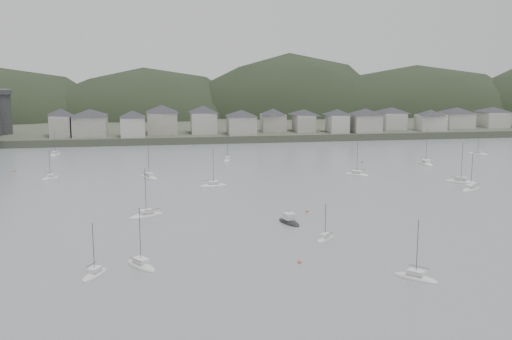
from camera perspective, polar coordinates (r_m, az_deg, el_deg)
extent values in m
plane|color=slate|center=(101.57, 6.73, -10.84)|extent=(900.00, 900.00, 0.00)
cube|color=#383D2D|center=(388.57, -5.09, 5.06)|extent=(900.00, 250.00, 3.00)
ellipsoid|color=black|center=(375.68, -21.94, 2.39)|extent=(138.98, 92.48, 81.13)
ellipsoid|color=black|center=(366.97, -9.86, 2.84)|extent=(132.08, 90.41, 79.74)
ellipsoid|color=black|center=(375.30, 2.93, 2.73)|extent=(133.88, 88.37, 101.41)
ellipsoid|color=black|center=(392.73, 13.92, 3.12)|extent=(165.81, 81.78, 82.55)
cube|color=gray|center=(277.34, -16.99, 3.78)|extent=(8.34, 12.91, 8.59)
pyramid|color=#2B2B30|center=(276.80, -17.06, 4.97)|extent=(15.78, 15.78, 3.01)
cube|color=gray|center=(275.33, -14.60, 3.83)|extent=(13.68, 13.35, 8.36)
pyramid|color=#2B2B30|center=(274.79, -14.65, 5.00)|extent=(20.07, 20.07, 2.93)
cube|color=#B4B2A9|center=(268.90, -10.93, 3.80)|extent=(9.78, 10.20, 8.08)
pyramid|color=#2B2B30|center=(268.36, -10.97, 4.95)|extent=(14.83, 14.83, 2.83)
cube|color=gray|center=(278.27, -8.39, 4.19)|extent=(12.59, 13.33, 9.09)
pyramid|color=#2B2B30|center=(277.70, -8.42, 5.45)|extent=(19.24, 19.24, 3.18)
cube|color=#B4B2A9|center=(277.49, -4.70, 4.23)|extent=(10.74, 12.17, 8.87)
pyramid|color=#2B2B30|center=(276.93, -4.72, 5.46)|extent=(17.01, 17.01, 3.10)
cube|color=gray|center=(272.67, -1.30, 4.03)|extent=(11.63, 12.09, 7.69)
pyramid|color=#2B2B30|center=(272.16, -1.31, 5.11)|extent=(17.61, 17.61, 2.69)
cube|color=gray|center=(283.60, 1.54, 4.24)|extent=(10.37, 9.35, 7.44)
pyramid|color=#2B2B30|center=(283.12, 1.55, 5.25)|extent=(14.65, 14.65, 2.60)
cube|color=gray|center=(284.02, 4.29, 4.20)|extent=(8.24, 12.20, 7.22)
pyramid|color=#2B2B30|center=(283.55, 4.30, 5.18)|extent=(15.17, 15.17, 2.53)
cube|color=#B4B2A9|center=(282.48, 7.28, 4.14)|extent=(8.06, 10.91, 7.46)
pyramid|color=#2B2B30|center=(282.00, 7.30, 5.16)|extent=(14.08, 14.08, 2.61)
cube|color=gray|center=(284.74, 9.75, 4.14)|extent=(11.73, 11.78, 7.66)
pyramid|color=#2B2B30|center=(284.25, 9.78, 5.18)|extent=(17.46, 17.46, 2.68)
cube|color=#B4B2A9|center=(299.33, 12.03, 4.33)|extent=(10.19, 13.02, 7.33)
pyramid|color=#2B2B30|center=(298.88, 12.06, 5.27)|extent=(17.23, 17.23, 2.57)
cube|color=#B4B2A9|center=(296.96, 15.33, 4.10)|extent=(11.70, 9.81, 6.88)
pyramid|color=#2B2B30|center=(296.52, 15.37, 4.99)|extent=(15.97, 15.97, 2.41)
cube|color=#B4B2A9|center=(312.10, 17.50, 4.28)|extent=(12.83, 12.48, 7.00)
pyramid|color=#2B2B30|center=(311.68, 17.54, 5.15)|extent=(18.79, 18.79, 2.45)
cube|color=#B4B2A9|center=(321.11, 20.40, 4.27)|extent=(11.07, 13.50, 6.97)
pyramid|color=#2B2B30|center=(320.71, 20.45, 5.10)|extent=(18.25, 18.25, 2.44)
ellipsoid|color=beige|center=(223.11, -2.58, 0.86)|extent=(4.04, 7.30, 1.39)
cube|color=silver|center=(222.95, -2.58, 1.12)|extent=(2.14, 2.76, 0.70)
cylinder|color=#3F3F42|center=(222.42, -2.58, 2.01)|extent=(0.12, 0.12, 8.70)
cylinder|color=#3F3F42|center=(224.01, -2.70, 1.30)|extent=(0.95, 3.04, 0.10)
ellipsoid|color=beige|center=(250.86, 19.20, 1.35)|extent=(6.92, 7.37, 1.53)
cube|color=silver|center=(250.70, 19.22, 1.59)|extent=(3.04, 3.13, 0.70)
cylinder|color=#3F3F42|center=(250.19, 19.27, 2.46)|extent=(0.12, 0.12, 9.58)
cylinder|color=#3F3F42|center=(249.30, 19.15, 1.67)|extent=(2.36, 2.65, 0.10)
ellipsoid|color=beige|center=(246.62, -17.49, 1.30)|extent=(4.41, 7.59, 1.45)
cube|color=silver|center=(246.47, -17.50, 1.53)|extent=(2.29, 2.90, 0.70)
cylinder|color=#3F3F42|center=(245.97, -17.54, 2.37)|extent=(0.12, 0.12, 9.04)
cylinder|color=#3F3F42|center=(245.12, -17.46, 1.62)|extent=(1.09, 3.13, 0.10)
ellipsoid|color=beige|center=(193.61, 17.83, -1.07)|extent=(9.16, 7.72, 1.83)
cube|color=silver|center=(193.39, 17.85, -0.72)|extent=(3.78, 3.51, 0.70)
cylinder|color=#3F3F42|center=(192.59, 17.93, 0.64)|extent=(0.12, 0.12, 11.46)
cylinder|color=#3F3F42|center=(191.85, 17.63, -0.62)|extent=(3.41, 2.48, 0.10)
ellipsoid|color=beige|center=(109.93, 14.10, -9.39)|extent=(7.18, 7.50, 1.57)
cube|color=silver|center=(109.58, 14.12, -8.86)|extent=(3.14, 3.20, 0.70)
cylinder|color=#3F3F42|center=(108.36, 14.22, -6.87)|extent=(0.12, 0.12, 9.84)
cylinder|color=#3F3F42|center=(110.67, 14.39, -8.38)|extent=(2.47, 2.68, 0.10)
ellipsoid|color=beige|center=(111.57, -14.22, -9.10)|extent=(5.22, 7.34, 1.42)
cube|color=silver|center=(111.25, -14.25, -8.61)|extent=(2.51, 2.91, 0.70)
cylinder|color=#3F3F42|center=(110.17, -14.33, -6.86)|extent=(0.12, 0.12, 8.85)
cylinder|color=#3F3F42|center=(112.21, -14.50, -8.16)|extent=(1.53, 2.89, 0.10)
ellipsoid|color=beige|center=(222.68, 14.93, 0.51)|extent=(3.17, 9.71, 1.94)
cube|color=silver|center=(222.48, 14.95, 0.83)|extent=(2.16, 3.41, 0.70)
cylinder|color=#3F3F42|center=(221.75, 15.01, 2.09)|extent=(0.12, 0.12, 12.11)
cylinder|color=#3F3F42|center=(223.97, 14.78, 1.04)|extent=(0.13, 4.36, 0.10)
ellipsoid|color=beige|center=(184.02, 18.63, -1.69)|extent=(8.15, 6.34, 1.60)
cube|color=silver|center=(183.80, 18.65, -1.36)|extent=(3.30, 2.95, 0.70)
cylinder|color=#3F3F42|center=(183.07, 18.73, -0.12)|extent=(0.12, 0.12, 9.98)
cylinder|color=#3F3F42|center=(183.62, 19.11, -1.22)|extent=(3.12, 1.95, 0.10)
ellipsoid|color=beige|center=(148.26, -9.78, -4.10)|extent=(9.05, 6.82, 1.76)
cube|color=silver|center=(147.98, -9.79, -3.66)|extent=(3.64, 3.21, 0.70)
cylinder|color=#3F3F42|center=(146.98, -9.85, -1.96)|extent=(0.12, 0.12, 11.01)
cylinder|color=#3F3F42|center=(147.06, -9.27, -3.51)|extent=(3.49, 2.05, 0.10)
ellipsoid|color=beige|center=(200.01, -17.90, -0.73)|extent=(5.67, 6.83, 1.36)
cube|color=silver|center=(199.83, -17.92, -0.45)|extent=(2.59, 2.81, 0.70)
cylinder|color=#3F3F42|center=(199.25, -17.97, 0.52)|extent=(0.12, 0.12, 8.51)
cylinder|color=#3F3F42|center=(200.82, -18.08, -0.25)|extent=(1.83, 2.57, 0.10)
ellipsoid|color=beige|center=(179.64, -3.82, -1.45)|extent=(8.44, 3.95, 1.62)
cube|color=silver|center=(179.42, -3.83, -1.10)|extent=(3.10, 2.25, 0.70)
cylinder|color=#3F3F42|center=(178.66, -3.84, 0.19)|extent=(0.12, 0.12, 10.14)
cylinder|color=#3F3F42|center=(179.44, -4.29, -0.93)|extent=(3.61, 0.73, 0.10)
ellipsoid|color=beige|center=(114.31, -10.23, -8.47)|extent=(6.80, 8.43, 1.67)
cube|color=silver|center=(113.95, -10.25, -7.93)|extent=(3.13, 3.44, 0.70)
cylinder|color=#3F3F42|center=(112.72, -10.32, -5.89)|extent=(0.12, 0.12, 10.42)
cylinder|color=#3F3F42|center=(112.62, -10.70, -7.88)|extent=(2.14, 3.19, 0.10)
ellipsoid|color=beige|center=(193.99, -9.54, -0.70)|extent=(6.89, 8.45, 1.68)
cube|color=silver|center=(193.78, -9.55, -0.37)|extent=(3.16, 3.46, 0.70)
cylinder|color=#3F3F42|center=(193.05, -9.59, 0.87)|extent=(0.12, 0.12, 10.47)
cylinder|color=#3F3F42|center=(192.46, -9.81, -0.28)|extent=(2.18, 3.19, 0.10)
ellipsoid|color=beige|center=(198.20, 9.00, -0.45)|extent=(7.76, 7.09, 1.60)
cube|color=silver|center=(198.00, 9.01, -0.13)|extent=(3.27, 3.14, 0.70)
cylinder|color=#3F3F42|center=(197.32, 9.04, 1.02)|extent=(0.12, 0.12, 9.99)
cylinder|color=#3F3F42|center=(199.11, 9.23, 0.08)|extent=(2.82, 2.39, 0.10)
ellipsoid|color=beige|center=(129.01, 6.19, -6.19)|extent=(5.37, 5.43, 1.16)
cube|color=silver|center=(128.77, 6.20, -5.81)|extent=(2.33, 2.34, 0.70)
cylinder|color=#3F3F42|center=(128.00, 6.23, -4.57)|extent=(0.12, 0.12, 7.23)
cylinder|color=#3F3F42|center=(128.11, 6.61, -5.65)|extent=(1.89, 1.93, 0.10)
ellipsoid|color=black|center=(140.74, 2.98, -4.74)|extent=(5.03, 8.07, 1.67)
cube|color=silver|center=(140.37, 2.98, -4.15)|extent=(2.75, 2.84, 1.40)
cylinder|color=#3F3F42|center=(140.15, 2.98, -3.80)|extent=(0.10, 0.10, 1.20)
sphere|color=#B3593B|center=(215.68, -20.79, -0.10)|extent=(0.70, 0.70, 0.70)
sphere|color=#B3593B|center=(221.77, 9.46, 0.70)|extent=(0.70, 0.70, 0.70)
sphere|color=#B3593B|center=(150.73, 4.59, -3.71)|extent=(0.70, 0.70, 0.70)
sphere|color=#B3593B|center=(114.69, 3.90, -8.21)|extent=(0.70, 0.70, 0.70)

